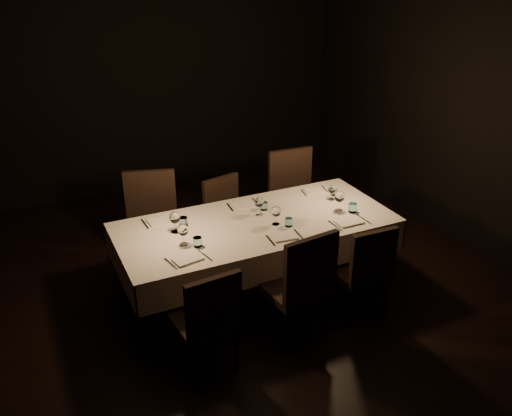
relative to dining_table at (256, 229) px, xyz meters
name	(u,v)px	position (x,y,z in m)	size (l,w,h in m)	color
room	(256,144)	(0.00, 0.00, 0.81)	(5.01, 6.01, 3.01)	black
dining_table	(256,229)	(0.00, 0.00, 0.00)	(2.52, 1.12, 0.76)	black
chair_near_left	(208,318)	(-0.79, -0.83, -0.18)	(0.48, 0.48, 0.92)	black
place_setting_near_left	(188,242)	(-0.72, -0.22, 0.15)	(0.35, 0.41, 0.19)	silver
chair_near_center	(300,282)	(0.03, -0.78, -0.13)	(0.55, 0.55, 1.03)	black
place_setting_near_center	(282,222)	(0.15, -0.22, 0.14)	(0.32, 0.40, 0.18)	silver
chair_near_right	(365,267)	(0.70, -0.73, -0.18)	(0.45, 0.45, 0.90)	black
place_setting_near_right	(346,207)	(0.82, -0.22, 0.15)	(0.36, 0.42, 0.20)	silver
chair_far_left	(152,220)	(-0.76, 0.81, -0.12)	(0.62, 0.62, 1.05)	black
place_setting_far_left	(172,220)	(-0.71, 0.22, 0.15)	(0.35, 0.42, 0.20)	silver
chair_far_center	(227,215)	(0.02, 0.76, -0.19)	(0.51, 0.51, 0.88)	black
place_setting_far_center	(255,204)	(0.09, 0.22, 0.14)	(0.33, 0.40, 0.18)	silver
chair_far_right	(295,195)	(0.82, 0.75, -0.11)	(0.53, 0.53, 1.06)	black
place_setting_far_right	(327,190)	(0.89, 0.22, 0.14)	(0.30, 0.39, 0.16)	silver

